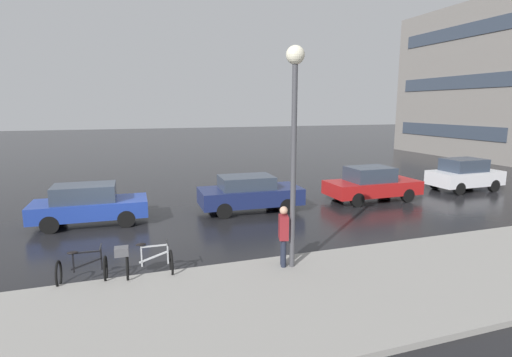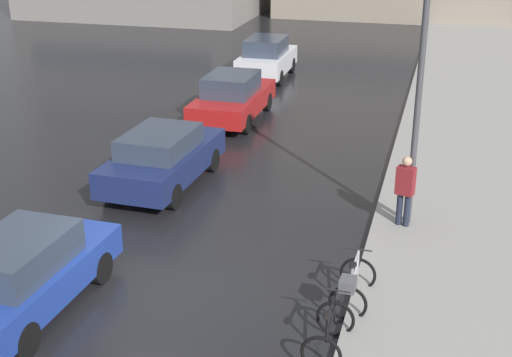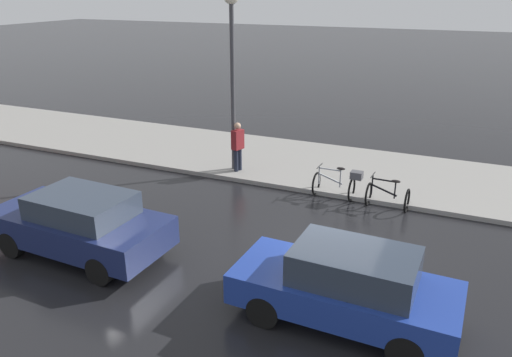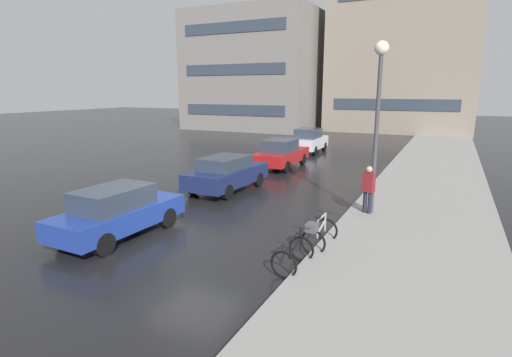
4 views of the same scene
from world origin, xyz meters
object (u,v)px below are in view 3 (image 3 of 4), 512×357
object	(u,v)px
bicycle_nearest	(387,196)
streetlamp	(232,47)
car_navy	(80,223)
bicycle_second	(339,183)
pedestrian	(238,146)
car_blue	(347,286)

from	to	relation	value
bicycle_nearest	streetlamp	world-z (taller)	streetlamp
bicycle_nearest	car_navy	size ratio (longest dim) A/B	0.27
bicycle_nearest	bicycle_second	size ratio (longest dim) A/B	0.82
bicycle_second	streetlamp	size ratio (longest dim) A/B	0.24
bicycle_nearest	streetlamp	size ratio (longest dim) A/B	0.20
bicycle_nearest	bicycle_second	xyz separation A→B (m)	(0.17, 1.46, 0.11)
bicycle_second	car_navy	distance (m)	7.35
pedestrian	car_navy	bearing A→B (deg)	170.24
car_blue	pedestrian	bearing A→B (deg)	39.54
bicycle_nearest	pedestrian	bearing A→B (deg)	80.95
bicycle_second	streetlamp	bearing A→B (deg)	78.90
bicycle_second	car_navy	world-z (taller)	car_navy
pedestrian	car_blue	bearing A→B (deg)	-140.46
car_blue	bicycle_nearest	bearing A→B (deg)	1.73
bicycle_second	pedestrian	size ratio (longest dim) A/B	0.80
bicycle_nearest	pedestrian	size ratio (longest dim) A/B	0.65
bicycle_nearest	car_blue	distance (m)	5.57
car_navy	streetlamp	distance (m)	7.29
bicycle_nearest	car_navy	xyz separation A→B (m)	(-5.47, 6.16, 0.40)
bicycle_nearest	car_blue	xyz separation A→B (m)	(-5.55, -0.17, 0.40)
bicycle_nearest	car_blue	bearing A→B (deg)	-178.27
bicycle_nearest	car_blue	size ratio (longest dim) A/B	0.28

